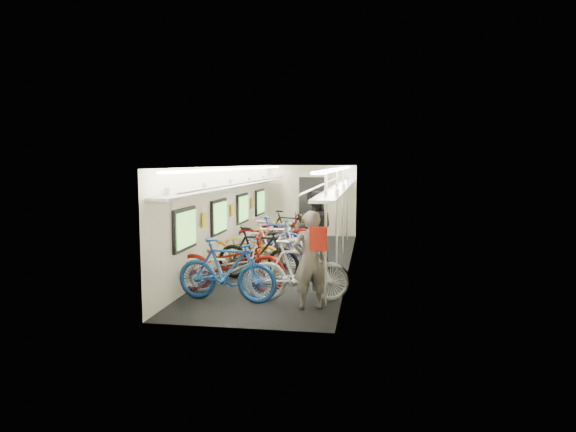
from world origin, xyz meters
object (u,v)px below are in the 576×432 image
(passenger_near, at_px, (310,260))
(bicycle_0, at_px, (229,270))
(backpack, at_px, (318,239))
(passenger_mid, at_px, (315,229))
(bicycle_1, at_px, (227,270))

(passenger_near, bearing_deg, bicycle_0, -49.07)
(bicycle_0, bearing_deg, backpack, -108.81)
(bicycle_0, xyz_separation_m, backpack, (1.80, -1.13, 0.81))
(bicycle_0, distance_m, passenger_mid, 3.25)
(passenger_mid, bearing_deg, passenger_near, 93.07)
(passenger_near, bearing_deg, bicycle_1, -33.99)
(bicycle_0, distance_m, passenger_near, 1.80)
(bicycle_0, bearing_deg, passenger_near, -100.02)
(bicycle_0, distance_m, bicycle_1, 0.49)
(bicycle_0, xyz_separation_m, passenger_mid, (1.31, 2.94, 0.44))
(bicycle_1, bearing_deg, bicycle_0, 17.40)
(passenger_mid, relative_size, backpack, 4.78)
(backpack, bearing_deg, passenger_near, 123.18)
(passenger_near, bearing_deg, passenger_mid, -110.91)
(bicycle_0, bearing_deg, passenger_mid, -10.73)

